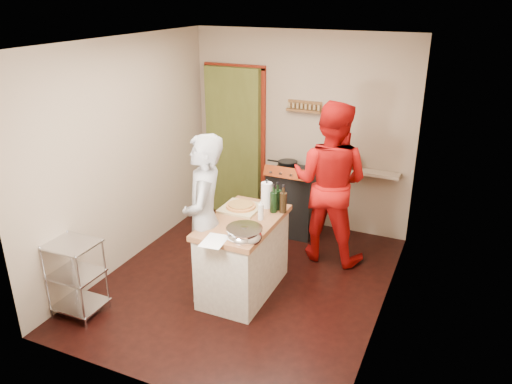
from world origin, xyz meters
TOP-DOWN VIEW (x-y plane):
  - floor at (0.00, 0.00)m, footprint 3.50×3.50m
  - back_wall at (-0.64, 1.78)m, footprint 3.00×0.44m
  - left_wall at (-1.50, 0.00)m, footprint 0.04×3.50m
  - right_wall at (1.50, 0.00)m, footprint 0.04×3.50m
  - ceiling at (0.00, 0.00)m, footprint 3.00×3.50m
  - stove at (0.05, 1.42)m, footprint 0.60×0.63m
  - wire_shelving at (-1.28, -1.20)m, footprint 0.48×0.40m
  - island at (0.07, -0.16)m, footprint 0.70×1.26m
  - person_stripe at (-0.25, -0.41)m, footprint 0.64×0.76m
  - person_red at (0.65, 0.95)m, footprint 0.97×0.78m

SIDE VIEW (x-z plane):
  - floor at x=0.00m, z-range 0.00..0.00m
  - wire_shelving at x=-1.28m, z-range 0.04..0.84m
  - stove at x=0.05m, z-range -0.05..0.95m
  - island at x=0.07m, z-range -0.13..1.03m
  - person_stripe at x=-0.25m, z-range 0.00..1.78m
  - person_red at x=0.65m, z-range 0.00..1.92m
  - back_wall at x=-0.64m, z-range -0.17..2.43m
  - left_wall at x=-1.50m, z-range 0.00..2.60m
  - right_wall at x=1.50m, z-range 0.00..2.60m
  - ceiling at x=0.00m, z-range 2.60..2.62m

